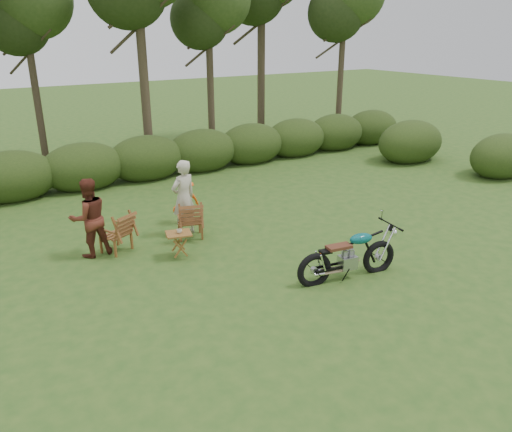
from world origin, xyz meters
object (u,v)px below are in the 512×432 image
lawn_chair_left (117,251)px  cup (179,231)px  motorcycle (346,277)px  side_table (179,245)px  child (187,222)px  lawn_chair_right (191,237)px  adult_b (94,255)px  adult_a (186,234)px

lawn_chair_left → cup: cup is taller
lawn_chair_left → motorcycle: bearing=105.4°
motorcycle → side_table: bearing=141.6°
child → lawn_chair_right: bearing=62.6°
motorcycle → lawn_chair_left: (-3.40, 3.62, 0.00)m
lawn_chair_right → side_table: bearing=70.9°
lawn_chair_left → child: size_ratio=0.80×
lawn_chair_left → adult_b: (-0.49, 0.08, 0.00)m
lawn_chair_right → adult_b: size_ratio=0.53×
adult_a → adult_b: (-2.17, -0.02, 0.00)m
adult_b → side_table: bearing=140.0°
side_table → lawn_chair_right: bearing=52.6°
motorcycle → lawn_chair_right: 3.87m
lawn_chair_right → cup: cup is taller
motorcycle → adult_b: 5.37m
side_table → child: (1.00, 1.76, -0.28)m
lawn_chair_right → cup: (-0.65, -0.89, 0.60)m
side_table → adult_a: (0.64, 1.11, -0.28)m
motorcycle → cup: size_ratio=18.17×
motorcycle → side_table: size_ratio=3.68×
lawn_chair_right → adult_a: 0.24m
adult_a → motorcycle: bearing=99.8°
child → motorcycle: bearing=100.4°
lawn_chair_right → motorcycle: bearing=134.5°
cup → adult_b: (-1.53, 1.11, -0.60)m
motorcycle → child: bearing=116.8°
adult_a → child: (0.35, 0.65, 0.00)m
lawn_chair_right → side_table: (-0.66, -0.87, 0.28)m
lawn_chair_left → child: (2.03, 0.75, 0.00)m
motorcycle → lawn_chair_left: size_ratio=2.25×
cup → adult_b: 1.99m
lawn_chair_left → side_table: side_table is taller
lawn_chair_left → adult_a: bearing=155.3°
lawn_chair_right → lawn_chair_left: lawn_chair_left is taller
motorcycle → child: motorcycle is taller
motorcycle → adult_b: adult_b is taller
cup → lawn_chair_left: bearing=135.1°
motorcycle → cup: 3.55m
motorcycle → cup: bearing=141.7°
adult_a → child: bearing=-133.4°
lawn_chair_left → adult_a: adult_a is taller
cup → adult_a: 1.43m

